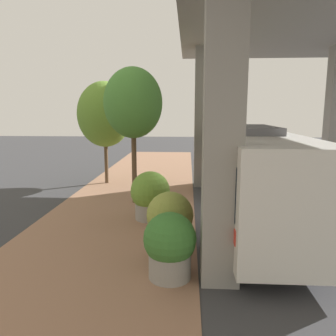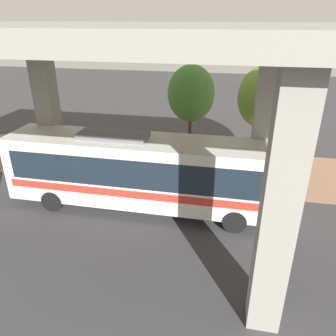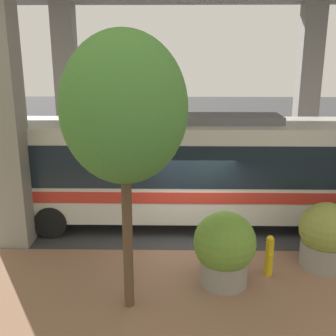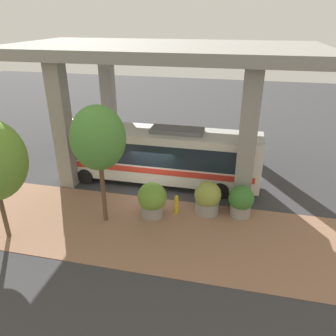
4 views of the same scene
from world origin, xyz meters
name	(u,v)px [view 2 (image 2 of 4)]	position (x,y,z in m)	size (l,w,h in m)	color
ground_plane	(153,187)	(0.00, 0.00, 0.00)	(80.00, 80.00, 0.00)	#38383A
sidewalk_strip	(165,164)	(-3.00, 0.00, 0.01)	(6.00, 40.00, 0.02)	#936B51
overpass	(121,58)	(4.00, 0.00, 6.99)	(9.40, 18.42, 8.05)	gray
bus	(141,169)	(2.04, -0.02, 1.97)	(2.62, 12.31, 3.63)	silver
fire_hydrant	(127,164)	(-1.31, -1.90, 0.56)	(0.43, 0.21, 1.11)	gold
planter_front	(97,161)	(-0.81, -3.47, 0.87)	(1.41, 1.41, 1.78)	gray
planter_middle	(68,159)	(-0.72, -5.19, 0.86)	(1.32, 1.32, 1.70)	gray
planter_back	(148,157)	(-1.72, -0.71, 0.95)	(1.52, 1.52, 1.88)	gray
street_tree_near	(264,97)	(-4.98, 5.52, 3.94)	(3.04, 3.04, 5.78)	brown
street_tree_far	(191,94)	(-2.69, 1.52, 4.46)	(2.55, 2.55, 6.02)	brown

